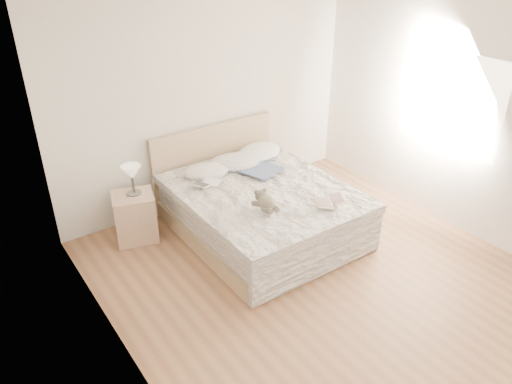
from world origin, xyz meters
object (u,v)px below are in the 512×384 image
Objects in this scene: nightstand at (135,217)px; teddy_bear at (267,208)px; childrens_book at (330,201)px; bed at (259,208)px; table_lamp at (132,174)px; photo_book at (206,184)px.

teddy_bear is (0.97, -1.20, 0.37)m from nightstand.
nightstand is 2.19m from childrens_book.
table_lamp is (-1.20, 0.69, 0.50)m from bed.
teddy_bear reaches higher than photo_book.
teddy_bear reaches higher than childrens_book.
nightstand is at bearing 127.37° from photo_book.
bed is 0.92m from childrens_book.
photo_book is 0.95× the size of teddy_bear.
teddy_bear is at bearing -52.68° from table_lamp.
bed is at bearing -60.37° from photo_book.
teddy_bear is (-0.27, -0.53, 0.34)m from bed.
nightstand is at bearing 151.70° from bed.
teddy_bear is at bearing -170.30° from childrens_book.
photo_book is at bearing 158.62° from childrens_book.
photo_book is at bearing 147.18° from bed.
childrens_book is 1.12× the size of teddy_bear.
teddy_bear is at bearing -117.22° from bed.
table_lamp is 0.82m from photo_book.
childrens_book is (1.62, -1.44, 0.35)m from nightstand.
bed reaches higher than table_lamp.
nightstand is 1.64× the size of table_lamp.
bed is 1.41m from nightstand.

